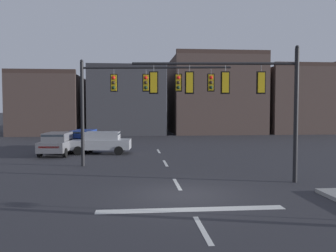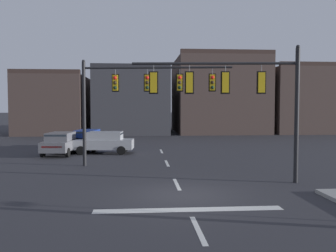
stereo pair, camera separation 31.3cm
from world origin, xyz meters
TOP-DOWN VIEW (x-y plane):
  - ground_plane at (0.00, 0.00)m, footprint 400.00×400.00m
  - stop_bar_paint at (0.00, -2.00)m, footprint 6.40×0.50m
  - lane_centreline at (0.00, 2.00)m, footprint 0.16×26.40m
  - signal_mast_near_side at (2.76, 2.18)m, footprint 7.51×0.94m
  - signal_mast_far_side at (-1.81, 7.02)m, footprint 8.56×1.28m
  - car_lot_nearside at (-5.88, 15.51)m, footprint 2.29×4.59m
  - car_lot_middle at (-7.36, 12.68)m, footprint 2.18×4.56m
  - car_lot_farside at (-4.33, 13.04)m, footprint 4.57×2.21m
  - building_row at (13.30, 34.72)m, footprint 57.66×12.89m

SIDE VIEW (x-z plane):
  - ground_plane at x=0.00m, z-range 0.00..0.00m
  - lane_centreline at x=0.00m, z-range 0.00..0.01m
  - stop_bar_paint at x=0.00m, z-range 0.00..0.01m
  - car_lot_nearside at x=-5.88m, z-range 0.05..1.66m
  - car_lot_middle at x=-7.36m, z-range 0.05..1.66m
  - car_lot_farside at x=-4.33m, z-range 0.05..1.66m
  - signal_mast_near_side at x=2.76m, z-range 1.09..7.32m
  - signal_mast_far_side at x=-1.81m, z-range 1.33..7.51m
  - building_row at x=13.30m, z-range -0.82..9.82m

